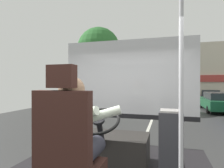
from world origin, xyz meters
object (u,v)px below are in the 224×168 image
object	(u,v)px
driver_seat	(68,155)
steering_console	(109,147)
parked_car_black	(208,96)
parked_car_red	(195,92)
handrail_pole	(181,97)
fare_box	(171,146)
parked_car_green	(219,101)
bus_driver	(75,132)

from	to	relation	value
driver_seat	steering_console	size ratio (longest dim) A/B	1.16
parked_car_black	steering_console	bearing A→B (deg)	-104.98
parked_car_red	steering_console	bearing A→B (deg)	-100.64
handrail_pole	fare_box	distance (m)	0.67
parked_car_black	parked_car_red	distance (m)	5.12
handrail_pole	parked_car_black	xyz separation A→B (m)	(3.62, 17.59, -1.09)
fare_box	parked_car_green	bearing A→B (deg)	74.19
driver_seat	handrail_pole	distance (m)	1.16
parked_car_red	bus_driver	bearing A→B (deg)	-100.18
driver_seat	bus_driver	distance (m)	0.20
fare_box	parked_car_green	world-z (taller)	fare_box
driver_seat	steering_console	xyz separation A→B (m)	(0.00, 1.15, -0.31)
parked_car_red	fare_box	bearing A→B (deg)	-98.44
parked_car_green	parked_car_red	bearing A→B (deg)	89.86
driver_seat	parked_car_black	world-z (taller)	driver_seat
driver_seat	fare_box	xyz separation A→B (m)	(0.83, 0.85, -0.12)
bus_driver	fare_box	distance (m)	1.15
fare_box	bus_driver	bearing A→B (deg)	-138.50
steering_console	parked_car_black	bearing A→B (deg)	75.02
fare_box	parked_car_black	size ratio (longest dim) A/B	0.21
parked_car_green	fare_box	bearing A→B (deg)	-105.81
handrail_pole	parked_car_green	world-z (taller)	handrail_pole
driver_seat	parked_car_black	size ratio (longest dim) A/B	0.33
parked_car_green	driver_seat	bearing A→B (deg)	-108.29
driver_seat	parked_car_red	xyz separation A→B (m)	(4.15, 23.23, -0.50)
steering_console	parked_car_green	bearing A→B (deg)	69.99
fare_box	parked_car_black	bearing A→B (deg)	77.88
steering_console	parked_car_red	bearing A→B (deg)	79.36
driver_seat	handrail_pole	xyz separation A→B (m)	(0.92, 0.54, 0.46)
bus_driver	parked_car_red	size ratio (longest dim) A/B	0.20
bus_driver	steering_console	world-z (taller)	bus_driver
handrail_pole	fare_box	xyz separation A→B (m)	(-0.09, 0.32, -0.58)
driver_seat	handrail_pole	size ratio (longest dim) A/B	0.64
parked_car_black	parked_car_red	xyz separation A→B (m)	(-0.39, 5.10, 0.12)
driver_seat	handrail_pole	world-z (taller)	handrail_pole
steering_console	handrail_pole	xyz separation A→B (m)	(0.92, -0.61, 0.77)
bus_driver	parked_car_green	bearing A→B (deg)	71.55
handrail_pole	fare_box	size ratio (longest dim) A/B	2.41
handrail_pole	parked_car_red	bearing A→B (deg)	81.90
bus_driver	parked_car_red	distance (m)	23.49
parked_car_black	handrail_pole	bearing A→B (deg)	-101.63
bus_driver	handrail_pole	size ratio (longest dim) A/B	0.39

